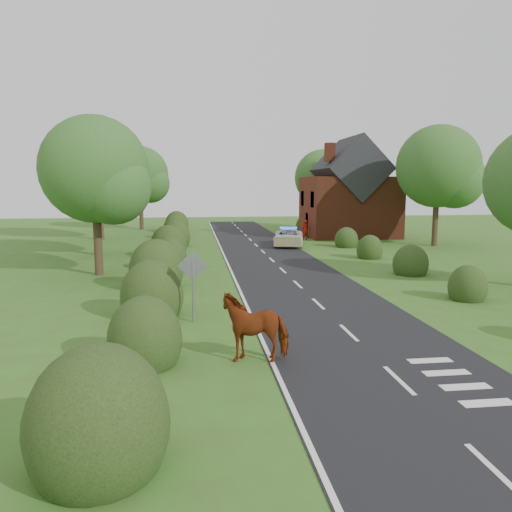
{
  "coord_description": "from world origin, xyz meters",
  "views": [
    {
      "loc": [
        -4.96,
        -15.18,
        4.78
      ],
      "look_at": [
        -1.9,
        8.99,
        1.3
      ],
      "focal_mm": 35.0,
      "sensor_mm": 36.0,
      "label": 1
    }
  ],
  "objects": [
    {
      "name": "tree_right_b",
      "position": [
        14.29,
        21.84,
        5.94
      ],
      "size": [
        6.56,
        6.4,
        9.4
      ],
      "color": "#332316",
      "rests_on": "ground"
    },
    {
      "name": "police_van",
      "position": [
        2.5,
        23.34,
        0.67
      ],
      "size": [
        3.21,
        5.23,
        1.49
      ],
      "rotation": [
        0.0,
        0.0,
        -0.21
      ],
      "color": "white",
      "rests_on": "ground"
    },
    {
      "name": "tree_right_c",
      "position": [
        9.27,
        37.85,
        5.34
      ],
      "size": [
        6.15,
        6.0,
        8.58
      ],
      "color": "#332316",
      "rests_on": "ground"
    },
    {
      "name": "cow",
      "position": [
        -3.3,
        -1.89,
        0.77
      ],
      "size": [
        2.29,
        1.4,
        1.54
      ],
      "primitive_type": "imported",
      "rotation": [
        0.0,
        0.0,
        -1.69
      ],
      "color": "#5E210B",
      "rests_on": "ground"
    },
    {
      "name": "hedgerow_right",
      "position": [
        6.6,
        11.21,
        0.55
      ],
      "size": [
        2.1,
        45.78,
        2.1
      ],
      "color": "black",
      "rests_on": "ground"
    },
    {
      "name": "road",
      "position": [
        0.0,
        15.0,
        0.01
      ],
      "size": [
        6.0,
        70.0,
        0.02
      ],
      "primitive_type": "cube",
      "color": "black",
      "rests_on": "ground"
    },
    {
      "name": "tree_left_b",
      "position": [
        -11.25,
        19.86,
        5.04
      ],
      "size": [
        5.74,
        5.6,
        8.07
      ],
      "color": "#332316",
      "rests_on": "ground"
    },
    {
      "name": "hedgerow_left",
      "position": [
        -6.51,
        11.69,
        0.75
      ],
      "size": [
        2.75,
        50.41,
        3.0
      ],
      "color": "black",
      "rests_on": "ground"
    },
    {
      "name": "tree_left_d",
      "position": [
        -10.23,
        39.85,
        5.64
      ],
      "size": [
        6.15,
        6.0,
        8.89
      ],
      "color": "#332316",
      "rests_on": "ground"
    },
    {
      "name": "ground",
      "position": [
        0.0,
        0.0,
        0.0
      ],
      "size": [
        120.0,
        120.0,
        0.0
      ],
      "primitive_type": "plane",
      "color": "#415823"
    },
    {
      "name": "road_markings",
      "position": [
        -1.6,
        12.93,
        0.03
      ],
      "size": [
        4.96,
        70.0,
        0.01
      ],
      "color": "white",
      "rests_on": "road"
    },
    {
      "name": "pedestrian_purple",
      "position": [
        5.08,
        28.82,
        0.84
      ],
      "size": [
        0.95,
        0.82,
        1.68
      ],
      "primitive_type": "imported",
      "rotation": [
        0.0,
        0.0,
        2.89
      ],
      "color": "#68267F",
      "rests_on": "ground"
    },
    {
      "name": "pedestrian_red",
      "position": [
        4.68,
        27.13,
        0.88
      ],
      "size": [
        0.76,
        0.65,
        1.76
      ],
      "primitive_type": "imported",
      "rotation": [
        0.0,
        0.0,
        3.56
      ],
      "color": "#931507",
      "rests_on": "ground"
    },
    {
      "name": "road_sign",
      "position": [
        -5.0,
        2.0,
        1.65
      ],
      "size": [
        1.06,
        0.08,
        2.53
      ],
      "color": "gray",
      "rests_on": "ground"
    },
    {
      "name": "house",
      "position": [
        9.49,
        30.0,
        3.79
      ],
      "size": [
        8.0,
        7.4,
        9.17
      ],
      "color": "maroon",
      "rests_on": "ground"
    },
    {
      "name": "tree_left_a",
      "position": [
        -9.75,
        11.86,
        5.34
      ],
      "size": [
        5.74,
        5.6,
        8.38
      ],
      "color": "#332316",
      "rests_on": "ground"
    },
    {
      "name": "tree_left_c",
      "position": [
        -12.7,
        29.83,
        6.53
      ],
      "size": [
        6.97,
        6.8,
        10.22
      ],
      "color": "#332316",
      "rests_on": "ground"
    }
  ]
}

